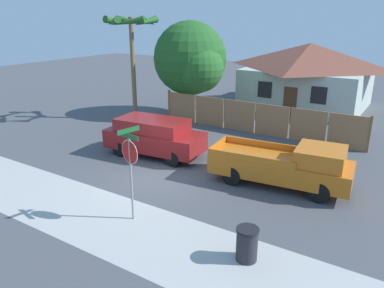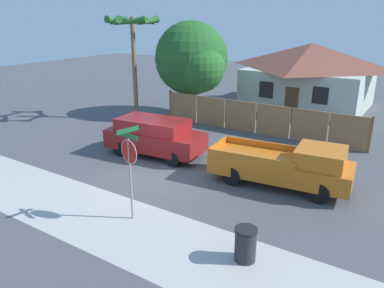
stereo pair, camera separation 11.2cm
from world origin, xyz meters
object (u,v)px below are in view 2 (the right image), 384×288
red_suv (155,136)px  house (310,74)px  palm_tree (133,31)px  stop_sign (129,159)px  orange_pickup (286,166)px  trash_bin (245,244)px  oak_tree (193,60)px

red_suv → house: bearing=71.8°
palm_tree → stop_sign: bearing=-49.8°
house → orange_pickup: house is taller
orange_pickup → trash_bin: orange_pickup is taller
palm_tree → orange_pickup: palm_tree is taller
trash_bin → palm_tree: bearing=141.6°
house → trash_bin: 20.10m
house → red_suv: (-3.12, -14.36, -1.41)m
house → red_suv: bearing=-102.3°
oak_tree → palm_tree: size_ratio=0.96×
red_suv → stop_sign: 6.18m
orange_pickup → trash_bin: (0.72, -5.24, -0.38)m
oak_tree → trash_bin: oak_tree is taller
house → oak_tree: (-5.69, -6.94, 1.31)m
orange_pickup → palm_tree: bearing=152.5°
house → palm_tree: palm_tree is taller
house → oak_tree: bearing=-129.3°
palm_tree → orange_pickup: size_ratio=1.15×
oak_tree → palm_tree: palm_tree is taller
trash_bin → stop_sign: bearing=179.9°
oak_tree → trash_bin: size_ratio=6.28×
red_suv → stop_sign: (3.13, -5.20, 1.17)m
stop_sign → trash_bin: size_ratio=3.21×
oak_tree → stop_sign: size_ratio=1.96×
oak_tree → orange_pickup: (9.11, -7.40, -2.82)m
red_suv → trash_bin: red_suv is taller
house → palm_tree: bearing=-130.8°
palm_tree → trash_bin: (12.49, -9.90, -5.09)m
palm_tree → stop_sign: (8.35, -9.88, -3.43)m
trash_bin → orange_pickup: bearing=97.8°
trash_bin → red_suv: bearing=144.4°
palm_tree → orange_pickup: (11.77, -4.66, -4.71)m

